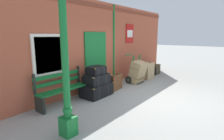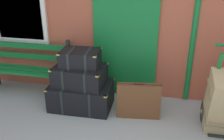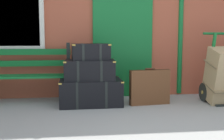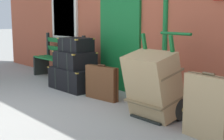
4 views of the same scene
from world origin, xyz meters
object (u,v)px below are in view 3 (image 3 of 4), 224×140
object	(u,v)px
steamer_trunk_base	(91,92)
steamer_trunk_top	(91,52)
steamer_trunk_middle	(90,70)
suitcase_caramel	(150,87)
porters_trolley	(223,86)
platform_bench	(23,76)

from	to	relation	value
steamer_trunk_base	steamer_trunk_top	xyz separation A→B (m)	(0.01, 0.02, 0.66)
steamer_trunk_middle	steamer_trunk_top	world-z (taller)	steamer_trunk_top
steamer_trunk_middle	suitcase_caramel	distance (m)	1.02
steamer_trunk_top	porters_trolley	bearing A→B (deg)	-2.18
porters_trolley	suitcase_caramel	size ratio (longest dim) A/B	1.75
platform_bench	steamer_trunk_top	distance (m)	1.25
steamer_trunk_middle	suitcase_caramel	bearing A→B (deg)	-6.23
steamer_trunk_top	suitcase_caramel	bearing A→B (deg)	-7.93
steamer_trunk_base	steamer_trunk_top	distance (m)	0.66
suitcase_caramel	steamer_trunk_top	bearing A→B (deg)	172.07
steamer_trunk_base	suitcase_caramel	xyz separation A→B (m)	(0.97, -0.11, 0.08)
platform_bench	steamer_trunk_base	xyz separation A→B (m)	(1.13, -0.33, -0.23)
steamer_trunk_middle	steamer_trunk_top	size ratio (longest dim) A/B	1.32
porters_trolley	steamer_trunk_middle	bearing A→B (deg)	178.52
platform_bench	steamer_trunk_middle	size ratio (longest dim) A/B	1.91
steamer_trunk_base	suitcase_caramel	bearing A→B (deg)	-6.67
platform_bench	suitcase_caramel	xyz separation A→B (m)	(2.10, -0.44, -0.16)
steamer_trunk_top	suitcase_caramel	distance (m)	1.13
steamer_trunk_middle	porters_trolley	bearing A→B (deg)	-1.48
suitcase_caramel	porters_trolley	bearing A→B (deg)	2.09
steamer_trunk_middle	suitcase_caramel	xyz separation A→B (m)	(0.98, -0.11, -0.29)
steamer_trunk_middle	steamer_trunk_base	bearing A→B (deg)	40.70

